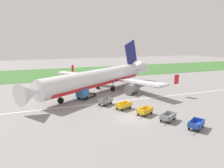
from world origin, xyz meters
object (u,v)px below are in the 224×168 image
Objects in this scene: baggage_cart_fourth_in_row at (124,106)px; airplane at (101,78)px; baggage_cart_nearest at (196,124)px; baggage_cart_third_in_row at (145,111)px; service_truck_beside_carts at (84,93)px; baggage_cart_second_in_row at (168,117)px; baggage_cart_far_end at (105,101)px.

airplane is at bearing 88.26° from baggage_cart_fourth_in_row.
baggage_cart_third_in_row is at bearing 117.50° from baggage_cart_nearest.
baggage_cart_third_in_row is (1.49, -16.80, -2.45)m from airplane.
service_truck_beside_carts is at bearing -135.89° from airplane.
baggage_cart_fourth_in_row is (-0.40, -13.20, -2.45)m from airplane.
baggage_cart_second_in_row is 0.76× the size of service_truck_beside_carts.
service_truck_beside_carts is (-10.07, 18.67, 0.50)m from baggage_cart_nearest.
baggage_cart_second_in_row is at bearing -61.89° from baggage_cart_fourth_in_row.
airplane is 9.35× the size of baggage_cart_fourth_in_row.
service_truck_beside_carts is (-8.34, 15.18, 0.50)m from baggage_cart_second_in_row.
baggage_cart_third_in_row is 7.94m from baggage_cart_far_end.
baggage_cart_nearest is (5.01, -23.57, -2.45)m from airplane.
baggage_cart_fourth_in_row is at bearing 117.66° from baggage_cart_third_in_row.
baggage_cart_nearest is at bearing -63.55° from baggage_cart_second_in_row.
airplane is 7.31m from service_truck_beside_carts.
service_truck_beside_carts is at bearing 117.56° from baggage_cart_far_end.
baggage_cart_far_end is 0.74× the size of service_truck_beside_carts.
baggage_cart_fourth_in_row is (-1.89, 3.61, 0.00)m from baggage_cart_third_in_row.
baggage_cart_fourth_in_row is 1.05× the size of baggage_cart_far_end.
baggage_cart_third_in_row is 13.59m from service_truck_beside_carts.
baggage_cart_nearest is at bearing -62.44° from baggage_cart_fourth_in_row.
baggage_cart_second_in_row is at bearing -80.73° from airplane.
airplane is at bearing 44.11° from service_truck_beside_carts.
baggage_cart_second_in_row is 0.99× the size of baggage_cart_third_in_row.
baggage_cart_third_in_row is (-1.79, 3.28, 0.00)m from baggage_cart_second_in_row.
airplane is at bearing 102.01° from baggage_cart_nearest.
baggage_cart_nearest is at bearing -62.50° from baggage_cart_third_in_row.
baggage_cart_far_end is (-2.04, 3.28, 0.00)m from baggage_cart_fourth_in_row.
baggage_cart_far_end is at bearing 119.73° from baggage_cart_third_in_row.
baggage_cart_nearest is 0.99× the size of baggage_cart_third_in_row.
airplane is 20.49m from baggage_cart_second_in_row.
baggage_cart_nearest is 15.57m from baggage_cart_far_end.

